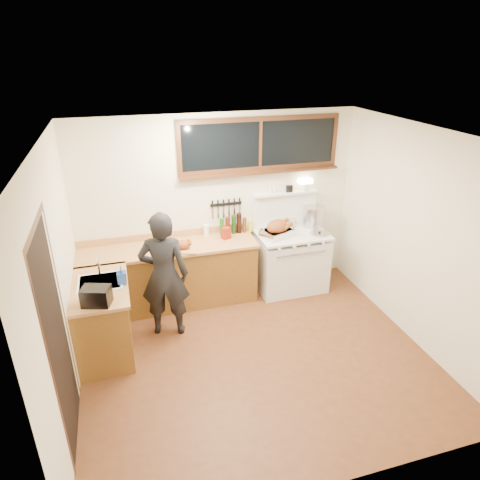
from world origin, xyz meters
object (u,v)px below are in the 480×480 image
object	(u,v)px
cutting_board	(182,246)
roast_turkey	(278,229)
man	(164,275)
vintage_stove	(290,259)

from	to	relation	value
cutting_board	roast_turkey	xyz separation A→B (m)	(1.38, 0.07, 0.05)
man	vintage_stove	bearing A→B (deg)	17.57
cutting_board	roast_turkey	distance (m)	1.38
vintage_stove	roast_turkey	distance (m)	0.59
cutting_board	roast_turkey	size ratio (longest dim) A/B	0.90
cutting_board	man	bearing A→B (deg)	-122.49
man	cutting_board	xyz separation A→B (m)	(0.31, 0.49, 0.13)
man	roast_turkey	size ratio (longest dim) A/B	3.22
vintage_stove	man	xyz separation A→B (m)	(-1.94, -0.61, 0.36)
vintage_stove	cutting_board	xyz separation A→B (m)	(-1.62, -0.12, 0.48)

